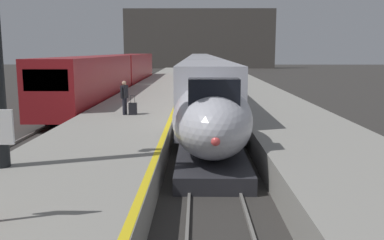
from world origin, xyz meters
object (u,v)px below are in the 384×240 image
(passenger_near_edge, at_px, (124,95))
(rolling_suitcase, at_px, (133,109))
(highspeed_train_main, at_px, (202,70))
(regional_train_adjacent, at_px, (116,73))

(passenger_near_edge, distance_m, rolling_suitcase, 0.80)
(passenger_near_edge, bearing_deg, rolling_suitcase, -4.79)
(highspeed_train_main, height_order, passenger_near_edge, highspeed_train_main)
(highspeed_train_main, xyz_separation_m, passenger_near_edge, (-4.13, -27.47, 0.06))
(highspeed_train_main, xyz_separation_m, regional_train_adjacent, (-8.10, -9.14, 0.15))
(passenger_near_edge, bearing_deg, regional_train_adjacent, 102.20)
(highspeed_train_main, relative_size, regional_train_adjacent, 2.04)
(rolling_suitcase, bearing_deg, highspeed_train_main, 82.29)
(highspeed_train_main, xyz_separation_m, rolling_suitcase, (-3.73, -27.51, -0.62))
(highspeed_train_main, distance_m, regional_train_adjacent, 12.21)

